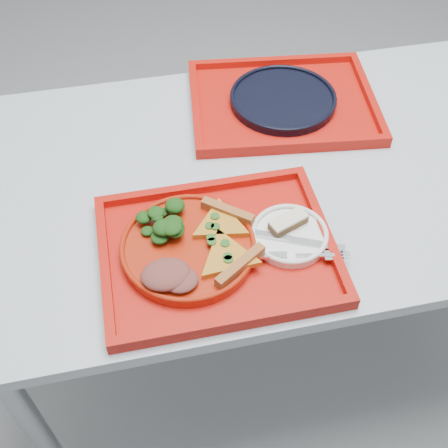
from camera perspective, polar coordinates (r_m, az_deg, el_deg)
The scene contains 14 objects.
ground at distance 1.88m, azimuth 6.63°, elevation -10.53°, with size 10.00×10.00×0.00m, color gray.
table at distance 1.35m, azimuth 9.17°, elevation 3.95°, with size 1.60×0.80×0.75m.
tray_main at distance 1.10m, azimuth -0.68°, elevation -2.90°, with size 0.45×0.35×0.01m, color #B41209.
tray_far at distance 1.43m, azimuth 5.96°, elevation 11.98°, with size 0.45×0.35×0.01m, color #B41209.
dinner_plate at distance 1.09m, azimuth -3.65°, elevation -2.48°, with size 0.26×0.26×0.02m, color #A5200B.
side_plate at distance 1.11m, azimuth 6.66°, elevation -1.25°, with size 0.15×0.15×0.01m, color white.
navy_plate at distance 1.42m, azimuth 6.01°, elevation 12.42°, with size 0.26×0.26×0.02m, color black.
pizza_slice_a at distance 1.05m, azimuth 0.33°, elevation -3.21°, with size 0.13×0.12×0.02m, color gold, non-canonical shape.
pizza_slice_b at distance 1.10m, azimuth -0.38°, elevation 0.19°, with size 0.13×0.11×0.02m, color gold, non-canonical shape.
salad_heap at distance 1.10m, azimuth -5.98°, elevation 0.68°, with size 0.10×0.09×0.05m, color black.
meat_portion at distance 1.02m, azimuth -5.93°, elevation -5.12°, with size 0.09×0.07×0.03m, color brown.
dessert_bar at distance 1.11m, azimuth 6.55°, elevation 0.19°, with size 0.08×0.06×0.02m.
knife at distance 1.09m, azimuth 7.43°, elevation -1.61°, with size 0.18×0.02×0.01m, color silver.
fork at distance 1.07m, azimuth 7.20°, elevation -3.17°, with size 0.18×0.02×0.01m, color silver.
Camera 1 is at (-0.40, -0.86, 1.63)m, focal length 45.00 mm.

